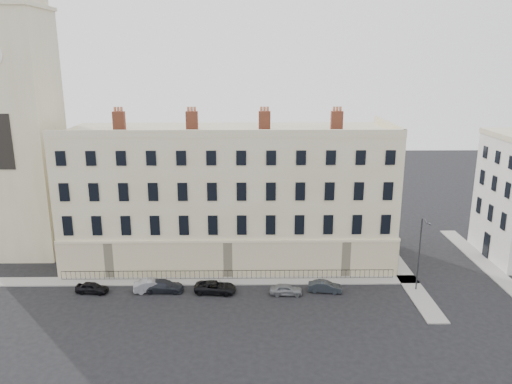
% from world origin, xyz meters
% --- Properties ---
extents(ground, '(160.00, 160.00, 0.00)m').
position_xyz_m(ground, '(0.00, 0.00, 0.00)').
color(ground, black).
rests_on(ground, ground).
extents(terrace, '(36.22, 12.22, 17.00)m').
position_xyz_m(terrace, '(-5.97, 11.97, 7.50)').
color(terrace, beige).
rests_on(terrace, ground).
extents(church_tower, '(8.00, 8.13, 44.00)m').
position_xyz_m(church_tower, '(-30.00, 14.00, 18.66)').
color(church_tower, beige).
rests_on(church_tower, ground).
extents(pavement_terrace, '(48.00, 2.00, 0.12)m').
position_xyz_m(pavement_terrace, '(-10.00, 5.00, 0.06)').
color(pavement_terrace, gray).
rests_on(pavement_terrace, ground).
extents(pavement_east_return, '(2.00, 24.00, 0.12)m').
position_xyz_m(pavement_east_return, '(13.00, 8.00, 0.06)').
color(pavement_east_return, gray).
rests_on(pavement_east_return, ground).
extents(pavement_adjacent, '(2.00, 20.00, 0.12)m').
position_xyz_m(pavement_adjacent, '(23.00, 10.00, 0.06)').
color(pavement_adjacent, gray).
rests_on(pavement_adjacent, ground).
extents(railings, '(35.00, 0.04, 0.96)m').
position_xyz_m(railings, '(-6.00, 5.40, 0.55)').
color(railings, black).
rests_on(railings, ground).
extents(car_a, '(3.39, 1.72, 1.11)m').
position_xyz_m(car_a, '(-19.41, 2.52, 0.55)').
color(car_a, black).
rests_on(car_a, ground).
extents(car_b, '(4.01, 1.95, 1.27)m').
position_xyz_m(car_b, '(-13.40, 2.78, 0.63)').
color(car_b, gray).
rests_on(car_b, ground).
extents(car_c, '(4.19, 1.84, 1.20)m').
position_xyz_m(car_c, '(-12.36, 2.73, 0.60)').
color(car_c, black).
rests_on(car_c, ground).
extents(car_d, '(4.36, 2.36, 1.16)m').
position_xyz_m(car_d, '(-7.11, 2.40, 0.58)').
color(car_d, black).
rests_on(car_d, ground).
extents(car_e, '(3.30, 1.47, 1.10)m').
position_xyz_m(car_e, '(-0.09, 1.88, 0.55)').
color(car_e, slate).
rests_on(car_e, ground).
extents(car_f, '(3.52, 1.68, 1.11)m').
position_xyz_m(car_f, '(3.84, 2.43, 0.56)').
color(car_f, '#20252B').
rests_on(car_f, ground).
extents(streetlamp, '(0.46, 1.64, 7.65)m').
position_xyz_m(streetlamp, '(13.12, 2.57, 4.24)').
color(streetlamp, '#313337').
rests_on(streetlamp, ground).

